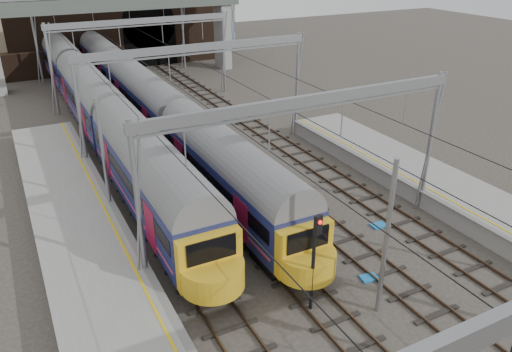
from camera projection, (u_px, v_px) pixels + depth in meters
ground at (410, 341)px, 19.51m from camera, size 160.00×160.00×0.00m
tracks at (243, 188)px, 31.54m from camera, size 14.40×80.00×0.22m
overhead_line at (200, 64)px, 33.95m from camera, size 16.80×80.00×8.00m
retaining_wall at (118, 31)px, 59.94m from camera, size 28.00×2.75×9.00m
overbridge at (115, 12)px, 53.34m from camera, size 28.00×3.00×9.25m
train_main at (123, 78)px, 47.02m from camera, size 2.78×64.22×4.79m
train_second at (91, 98)px, 40.75m from camera, size 2.93×50.82×5.00m
signal_near_left at (315, 251)px, 19.93m from camera, size 0.36×0.46×4.63m
equip_cover_b at (369, 278)px, 23.08m from camera, size 0.89×0.70×0.09m
equip_cover_c at (379, 225)px, 27.33m from camera, size 0.89×0.66×0.10m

